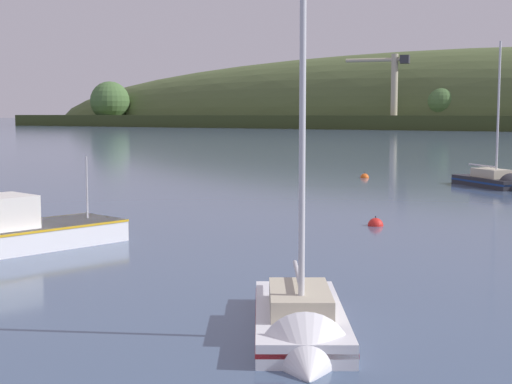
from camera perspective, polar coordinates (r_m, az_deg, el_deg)
far_shoreline_hill at (r=258.58m, az=15.33°, el=4.71°), size 470.58×108.00×52.35m
dockside_crane at (r=233.35m, az=10.31°, el=7.54°), size 19.39×5.17×22.80m
sailboat_far_left at (r=51.93m, az=17.74°, el=0.57°), size 6.13×6.20×10.40m
sailboat_outer_reach at (r=16.46m, az=3.45°, el=-10.64°), size 4.49×6.33×9.63m
fishing_boat_moored at (r=28.39m, az=-17.55°, el=-3.35°), size 4.49×7.12×4.27m
mooring_buoy_midchannel at (r=57.80m, az=8.23°, el=1.07°), size 0.66×0.66×0.74m
mooring_buoy_far_upstream at (r=33.15m, az=9.04°, el=-2.53°), size 0.68×0.68×0.76m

